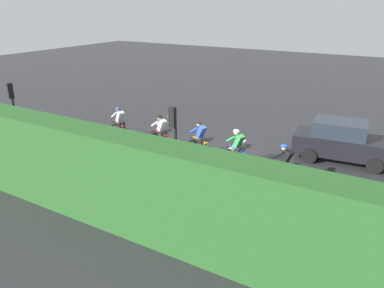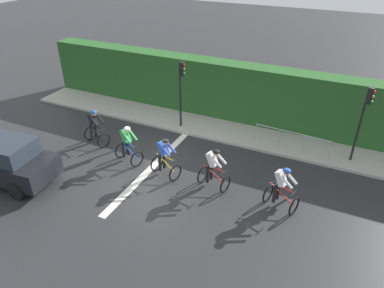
{
  "view_description": "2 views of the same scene",
  "coord_description": "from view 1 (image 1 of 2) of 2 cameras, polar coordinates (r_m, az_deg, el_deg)",
  "views": [
    {
      "loc": [
        -13.04,
        -6.61,
        6.44
      ],
      "look_at": [
        -0.77,
        0.69,
        1.06
      ],
      "focal_mm": 35.35,
      "sensor_mm": 36.0,
      "label": 1
    },
    {
      "loc": [
        10.38,
        6.85,
        8.24
      ],
      "look_at": [
        -0.86,
        1.55,
        0.91
      ],
      "focal_mm": 33.2,
      "sensor_mm": 36.0,
      "label": 2
    }
  ],
  "objects": [
    {
      "name": "stone_wall_low",
      "position": [
        13.17,
        -15.1,
        -8.04
      ],
      "size": [
        0.44,
        22.12,
        0.55
      ],
      "primitive_type": "cube",
      "color": "gray",
      "rests_on": "ground"
    },
    {
      "name": "cyclist_second",
      "position": [
        17.34,
        -4.67,
        1.58
      ],
      "size": [
        0.89,
        1.2,
        1.66
      ],
      "color": "black",
      "rests_on": "ground"
    },
    {
      "name": "cyclist_trailing",
      "position": [
        14.22,
        13.81,
        -3.38
      ],
      "size": [
        0.96,
        1.23,
        1.66
      ],
      "color": "black",
      "rests_on": "ground"
    },
    {
      "name": "hedge_wall",
      "position": [
        12.47,
        -16.57,
        -3.77
      ],
      "size": [
        1.1,
        22.12,
        2.93
      ],
      "primitive_type": "cube",
      "color": "#265623",
      "rests_on": "ground"
    },
    {
      "name": "cyclist_fourth",
      "position": [
        15.45,
        6.86,
        -0.93
      ],
      "size": [
        0.97,
        1.23,
        1.66
      ],
      "color": "black",
      "rests_on": "ground"
    },
    {
      "name": "cyclist_mid",
      "position": [
        16.41,
        1.23,
        0.52
      ],
      "size": [
        0.95,
        1.23,
        1.66
      ],
      "color": "black",
      "rests_on": "ground"
    },
    {
      "name": "traffic_light_near_crossing",
      "position": [
        12.25,
        -2.75,
        0.49
      ],
      "size": [
        0.22,
        0.31,
        3.34
      ],
      "color": "black",
      "rests_on": "ground"
    },
    {
      "name": "pedestrian_railing_kerbside",
      "position": [
        16.17,
        -18.48,
        -0.97
      ],
      "size": [
        0.28,
        3.25,
        1.03
      ],
      "color": "#999EA3",
      "rests_on": "ground"
    },
    {
      "name": "ground_plane",
      "position": [
        15.97,
        3.54,
        -3.18
      ],
      "size": [
        80.0,
        80.0,
        0.0
      ],
      "primitive_type": "plane",
      "color": "#28282B"
    },
    {
      "name": "cyclist_lead",
      "position": [
        18.94,
        -10.81,
        2.93
      ],
      "size": [
        0.97,
        1.23,
        1.66
      ],
      "color": "black",
      "rests_on": "ground"
    },
    {
      "name": "road_marking_stop_line",
      "position": [
        16.06,
        2.87,
        -3.01
      ],
      "size": [
        7.0,
        0.3,
        0.01
      ],
      "primitive_type": "cube",
      "color": "silver",
      "rests_on": "ground"
    },
    {
      "name": "sidewalk_kerb",
      "position": [
        13.82,
        -12.37,
        -7.37
      ],
      "size": [
        2.8,
        22.12,
        0.12
      ],
      "primitive_type": "cube",
      "color": "#ADA89E",
      "rests_on": "ground"
    },
    {
      "name": "traffic_light_far_junction",
      "position": [
        17.49,
        -25.29,
        4.7
      ],
      "size": [
        0.26,
        0.3,
        3.34
      ],
      "color": "black",
      "rests_on": "ground"
    },
    {
      "name": "car_black",
      "position": [
        17.34,
        21.82,
        0.38
      ],
      "size": [
        2.18,
        4.24,
        1.76
      ],
      "color": "black",
      "rests_on": "ground"
    }
  ]
}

